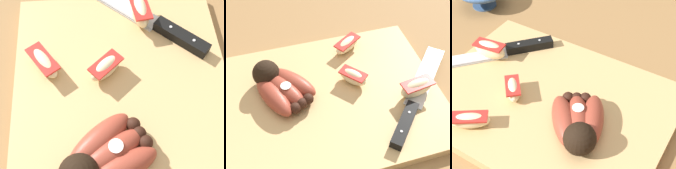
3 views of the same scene
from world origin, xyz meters
TOP-DOWN VIEW (x-y plane):
  - ground_plane at (0.00, 0.00)m, footprint 6.00×6.00m
  - cutting_board at (-0.01, -0.01)m, footprint 0.45×0.34m
  - banana_bunch at (0.07, -0.04)m, footprint 0.13×0.14m
  - chefs_knife at (-0.16, 0.06)m, footprint 0.21×0.23m
  - apple_wedge_near at (-0.09, -0.13)m, footprint 0.07×0.06m
  - apple_wedge_middle at (-0.07, -0.03)m, footprint 0.06×0.06m
  - apple_wedge_far at (-0.18, 0.03)m, footprint 0.07×0.04m

SIDE VIEW (x-z plane):
  - ground_plane at x=0.00m, z-range 0.00..0.00m
  - cutting_board at x=-0.01m, z-range 0.00..0.02m
  - chefs_knife at x=-0.16m, z-range 0.02..0.04m
  - apple_wedge_near at x=-0.09m, z-range 0.02..0.05m
  - apple_wedge_middle at x=-0.07m, z-range 0.02..0.05m
  - apple_wedge_far at x=-0.18m, z-range 0.02..0.06m
  - banana_bunch at x=0.07m, z-range 0.01..0.07m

